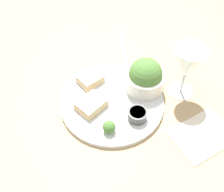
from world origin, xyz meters
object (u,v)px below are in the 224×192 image
at_px(salad_bowl, 145,77).
at_px(cheese_toast_near, 91,105).
at_px(napkin, 202,135).
at_px(fork, 123,47).
at_px(cheese_toast_far, 90,79).
at_px(wine_glass, 188,64).
at_px(sauce_ramekin, 137,114).

xyz_separation_m(salad_bowl, cheese_toast_near, (-0.17, -0.01, -0.03)).
xyz_separation_m(salad_bowl, napkin, (0.07, -0.21, -0.05)).
height_order(salad_bowl, napkin, salad_bowl).
distance_m(napkin, fork, 0.41).
bearing_deg(cheese_toast_far, wine_glass, -28.56).
relative_size(sauce_ramekin, napkin, 0.31).
xyz_separation_m(napkin, fork, (-0.04, 0.41, 0.00)).
height_order(wine_glass, fork, wine_glass).
bearing_deg(cheese_toast_near, fork, 47.52).
distance_m(cheese_toast_near, napkin, 0.31).
distance_m(salad_bowl, wine_glass, 0.13).
xyz_separation_m(cheese_toast_near, fork, (0.20, 0.22, -0.02)).
xyz_separation_m(sauce_ramekin, wine_glass, (0.17, 0.04, 0.08)).
bearing_deg(cheese_toast_far, napkin, -53.92).
bearing_deg(fork, salad_bowl, -97.36).
bearing_deg(wine_glass, salad_bowl, 153.96).
height_order(wine_glass, napkin, wine_glass).
distance_m(cheese_toast_near, fork, 0.30).
height_order(cheese_toast_near, cheese_toast_far, same).
xyz_separation_m(wine_glass, napkin, (-0.03, -0.16, -0.11)).
distance_m(sauce_ramekin, wine_glass, 0.20).
bearing_deg(cheese_toast_far, salad_bowl, -30.29).
xyz_separation_m(salad_bowl, cheese_toast_far, (-0.14, 0.08, -0.03)).
distance_m(wine_glass, fork, 0.29).
bearing_deg(cheese_toast_near, cheese_toast_far, 71.40).
distance_m(salad_bowl, cheese_toast_far, 0.17).
bearing_deg(sauce_ramekin, napkin, -39.05).
bearing_deg(wine_glass, fork, 106.25).
bearing_deg(fork, sauce_ramekin, -107.82).
xyz_separation_m(salad_bowl, fork, (0.03, 0.20, -0.05)).
bearing_deg(napkin, cheese_toast_far, 126.08).
xyz_separation_m(cheese_toast_near, wine_glass, (0.27, -0.04, 0.09)).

